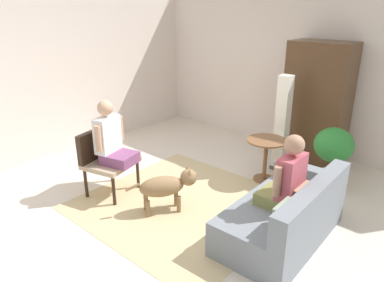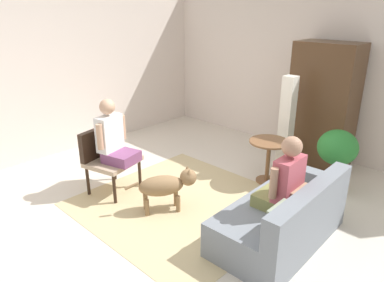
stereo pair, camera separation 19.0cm
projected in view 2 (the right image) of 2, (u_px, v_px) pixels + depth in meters
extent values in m
plane|color=beige|center=(191.00, 209.00, 4.62)|extent=(7.15, 7.15, 0.00)
cube|color=silver|center=(311.00, 71.00, 6.11)|extent=(6.56, 0.12, 2.79)
cube|color=silver|center=(78.00, 69.00, 6.29)|extent=(0.12, 6.36, 2.79)
cube|color=#C6B284|center=(184.00, 204.00, 4.74)|extent=(2.45, 2.37, 0.01)
cube|color=slate|center=(278.00, 223.00, 3.96)|extent=(0.90, 1.63, 0.41)
cube|color=slate|center=(311.00, 204.00, 3.61)|extent=(0.22, 1.61, 0.35)
cube|color=slate|center=(310.00, 177.00, 4.35)|extent=(0.86, 0.20, 0.19)
cube|color=gray|center=(279.00, 219.00, 3.43)|extent=(0.11, 0.32, 0.28)
cube|color=tan|center=(301.00, 201.00, 3.74)|extent=(0.11, 0.33, 0.28)
cylinder|color=black|center=(140.00, 173.00, 5.13)|extent=(0.04, 0.04, 0.42)
cylinder|color=black|center=(114.00, 189.00, 4.69)|extent=(0.04, 0.04, 0.42)
cylinder|color=black|center=(114.00, 166.00, 5.34)|extent=(0.04, 0.04, 0.42)
cylinder|color=black|center=(88.00, 181.00, 4.91)|extent=(0.04, 0.04, 0.42)
cube|color=tan|center=(113.00, 161.00, 4.93)|extent=(0.71, 0.76, 0.06)
cube|color=black|center=(98.00, 142.00, 4.96)|extent=(0.24, 0.64, 0.41)
cube|color=olive|center=(274.00, 199.00, 3.91)|extent=(0.36, 0.40, 0.14)
cube|color=#B24C59|center=(289.00, 179.00, 3.71)|extent=(0.19, 0.40, 0.46)
sphere|color=#A57A60|center=(292.00, 146.00, 3.59)|extent=(0.21, 0.21, 0.21)
cylinder|color=#A57A60|center=(274.00, 183.00, 3.57)|extent=(0.08, 0.08, 0.32)
cylinder|color=#A57A60|center=(296.00, 168.00, 3.89)|extent=(0.08, 0.08, 0.32)
cube|color=#7D4471|center=(121.00, 157.00, 4.83)|extent=(0.49, 0.46, 0.14)
cube|color=white|center=(109.00, 133.00, 4.80)|extent=(0.27, 0.40, 0.48)
sphere|color=tan|center=(107.00, 107.00, 4.67)|extent=(0.21, 0.21, 0.21)
cylinder|color=tan|center=(123.00, 127.00, 4.95)|extent=(0.08, 0.08, 0.34)
cylinder|color=tan|center=(100.00, 137.00, 4.59)|extent=(0.08, 0.08, 0.34)
cylinder|color=brown|center=(270.00, 142.00, 5.12)|extent=(0.58, 0.58, 0.02)
cylinder|color=brown|center=(268.00, 162.00, 5.24)|extent=(0.06, 0.06, 0.62)
cylinder|color=brown|center=(266.00, 180.00, 5.34)|extent=(0.31, 0.31, 0.03)
ellipsoid|color=olive|center=(161.00, 186.00, 4.47)|extent=(0.52, 0.61, 0.26)
sphere|color=olive|center=(188.00, 177.00, 4.52)|extent=(0.21, 0.21, 0.21)
cone|color=olive|center=(187.00, 168.00, 4.53)|extent=(0.06, 0.06, 0.06)
cone|color=olive|center=(189.00, 171.00, 4.43)|extent=(0.06, 0.06, 0.06)
cylinder|color=olive|center=(132.00, 186.00, 4.38)|extent=(0.13, 0.17, 0.10)
cylinder|color=olive|center=(176.00, 198.00, 4.67)|extent=(0.06, 0.06, 0.22)
cylinder|color=olive|center=(178.00, 204.00, 4.53)|extent=(0.06, 0.06, 0.22)
cylinder|color=olive|center=(146.00, 201.00, 4.58)|extent=(0.06, 0.06, 0.22)
cylinder|color=olive|center=(147.00, 208.00, 4.44)|extent=(0.06, 0.06, 0.22)
cylinder|color=beige|center=(332.00, 183.00, 5.04)|extent=(0.32, 0.32, 0.24)
cylinder|color=brown|center=(334.00, 168.00, 4.96)|extent=(0.03, 0.03, 0.20)
ellipsoid|color=#287B30|center=(338.00, 147.00, 4.85)|extent=(0.53, 0.53, 0.48)
cube|color=#4C4742|center=(282.00, 169.00, 5.69)|extent=(0.20, 0.20, 0.06)
cube|color=white|center=(286.00, 124.00, 5.42)|extent=(0.18, 0.18, 1.44)
cube|color=#4C331E|center=(323.00, 105.00, 5.68)|extent=(0.96, 0.56, 1.94)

